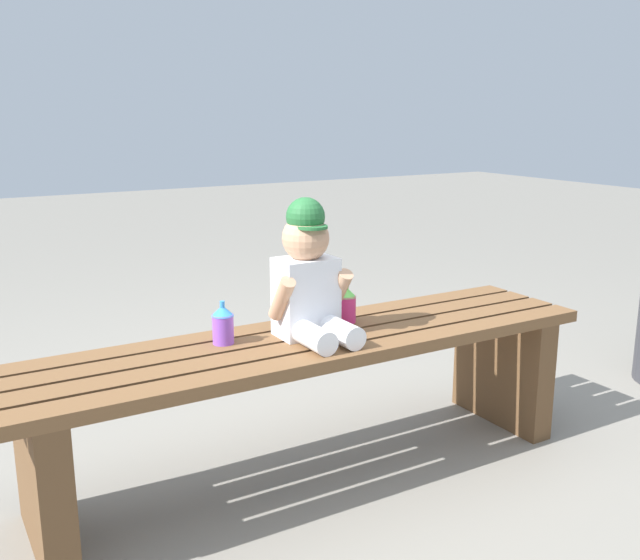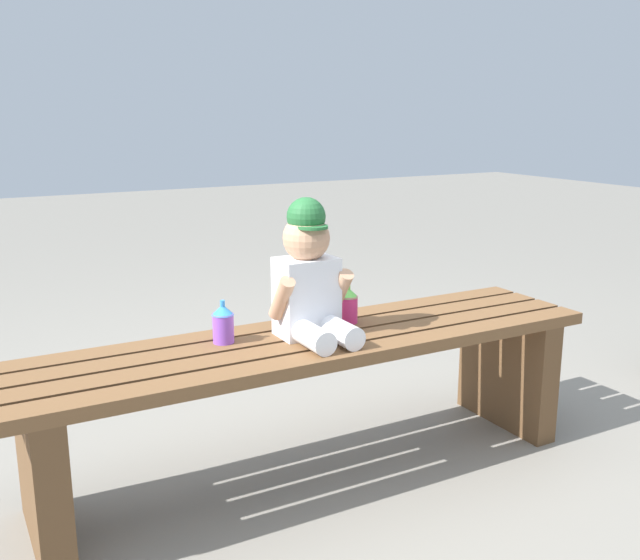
{
  "view_description": "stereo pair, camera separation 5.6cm",
  "coord_description": "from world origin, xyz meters",
  "views": [
    {
      "loc": [
        -0.99,
        -1.73,
        1.08
      ],
      "look_at": [
        -0.0,
        -0.05,
        0.62
      ],
      "focal_mm": 40.18,
      "sensor_mm": 36.0,
      "label": 1
    },
    {
      "loc": [
        -0.94,
        -1.76,
        1.08
      ],
      "look_at": [
        -0.0,
        -0.05,
        0.62
      ],
      "focal_mm": 40.18,
      "sensor_mm": 36.0,
      "label": 2
    }
  ],
  "objects": [
    {
      "name": "park_bench",
      "position": [
        0.0,
        0.0,
        0.3
      ],
      "size": [
        1.77,
        0.41,
        0.44
      ],
      "color": "brown",
      "rests_on": "ground_plane"
    },
    {
      "name": "sippy_cup_right",
      "position": [
        0.16,
        0.07,
        0.5
      ],
      "size": [
        0.06,
        0.06,
        0.12
      ],
      "color": "#E5337F",
      "rests_on": "park_bench"
    },
    {
      "name": "ground_plane",
      "position": [
        0.0,
        0.0,
        0.0
      ],
      "size": [
        16.0,
        16.0,
        0.0
      ],
      "primitive_type": "plane",
      "color": "gray"
    },
    {
      "name": "child_figure",
      "position": [
        -0.01,
        0.01,
        0.62
      ],
      "size": [
        0.23,
        0.27,
        0.4
      ],
      "color": "white",
      "rests_on": "park_bench"
    },
    {
      "name": "sippy_cup_left",
      "position": [
        -0.25,
        0.07,
        0.5
      ],
      "size": [
        0.06,
        0.06,
        0.12
      ],
      "color": "#8C4CCC",
      "rests_on": "park_bench"
    }
  ]
}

